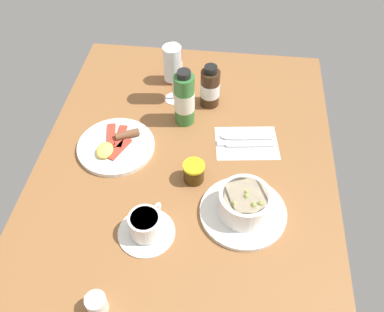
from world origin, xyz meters
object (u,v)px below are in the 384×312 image
Objects in this scene: jam_jar at (194,172)px; sauce_bottle_green at (184,99)px; porridge_bowl at (244,205)px; cutlery_setting at (245,142)px; coffee_cup at (146,226)px; wine_glass at (173,66)px; creamer_jug at (96,304)px; breakfast_plate at (116,146)px; sauce_bottle_red at (174,65)px; sauce_bottle_brown at (210,88)px.

sauce_bottle_green is at bearing 13.41° from jam_jar.
porridge_bowl is 25.10cm from cutlery_setting.
coffee_cup is 0.72× the size of wine_glass.
porridge_bowl reaches higher than jam_jar.
cutlery_setting is 60.84cm from creamer_jug.
wine_glass reaches higher than coffee_cup.
coffee_cup is 0.63× the size of breakfast_plate.
breakfast_plate is (-23.60, 13.63, -12.13)cm from wine_glass.
porridge_bowl reaches higher than breakfast_plate.
sauce_bottle_brown is at bearing -128.83° from sauce_bottle_red.
sauce_bottle_green is (32.36, 19.14, 4.86)cm from porridge_bowl.
cutlery_setting is 40.59cm from coffee_cup.
creamer_jug is at bearing 169.57° from sauce_bottle_green.
porridge_bowl is 1.19× the size of sauce_bottle_green.
wine_glass is (70.01, -6.30, 10.60)cm from creamer_jug.
sauce_bottle_red reaches higher than creamer_jug.
breakfast_plate is (-13.94, 18.44, -7.66)cm from sauce_bottle_green.
cutlery_setting is at bearing -29.62° from creamer_jug.
jam_jar reaches higher than cutlery_setting.
cutlery_setting is at bearing -41.79° from jam_jar.
sauce_bottle_brown reaches higher than creamer_jug.
sauce_bottle_green is at bearing 141.99° from sauce_bottle_brown.
cutlery_setting is 3.61× the size of creamer_jug.
sauce_bottle_brown is 1.02× the size of sauce_bottle_red.
creamer_jug is 0.39× the size of sauce_bottle_red.
creamer_jug is 47.01cm from breakfast_plate.
sauce_bottle_brown is (41.18, 12.24, 2.71)cm from porridge_bowl.
porridge_bowl is 41.94cm from breakfast_plate.
sauce_bottle_green is 0.83× the size of breakfast_plate.
jam_jar is 0.41× the size of sauce_bottle_brown.
wine_glass reaches higher than sauce_bottle_brown.
cutlery_setting is 37.94cm from breakfast_plate.
coffee_cup is 20.47cm from jam_jar.
creamer_jug is 61.67cm from sauce_bottle_green.
coffee_cup is at bearing 174.09° from sauce_bottle_green.
wine_glass is 1.05× the size of sauce_bottle_green.
cutlery_setting is 31.98cm from wine_glass.
sauce_bottle_green reaches higher than jam_jar.
sauce_bottle_brown is at bearing 36.43° from cutlery_setting.
sauce_bottle_brown reaches higher than cutlery_setting.
coffee_cup reaches higher than cutlery_setting.
porridge_bowl is 37.91cm from sauce_bottle_green.
jam_jar is at bearing -166.59° from sauce_bottle_green.
jam_jar is (9.71, 13.74, -0.78)cm from porridge_bowl.
cutlery_setting is 21.22cm from sauce_bottle_brown.
breakfast_plate is at bearing 127.10° from sauce_bottle_green.
jam_jar is at bearing 54.76° from porridge_bowl.
sauce_bottle_red is (9.47, 1.10, -6.65)cm from wine_glass.
jam_jar is 0.26× the size of breakfast_plate.
sauce_bottle_brown is (31.47, -1.49, 3.49)cm from jam_jar.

